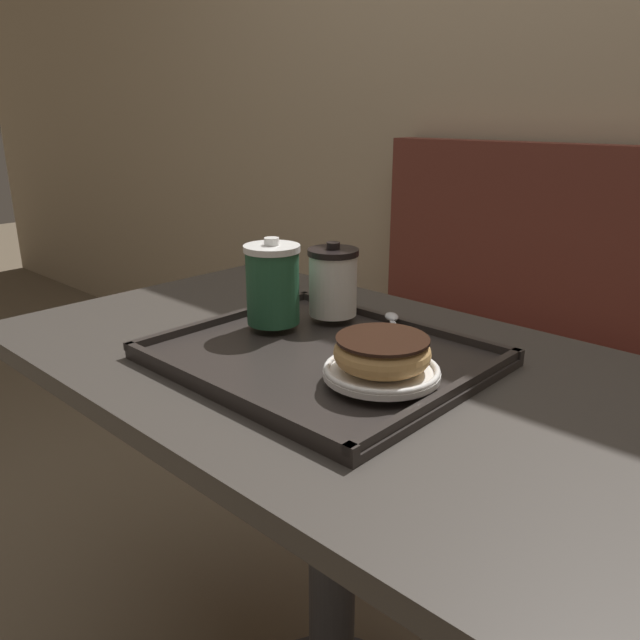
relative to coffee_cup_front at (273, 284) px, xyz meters
The scene contains 9 objects.
wall_behind 1.17m from the coffee_cup_front, 83.16° to the left, with size 8.00×0.05×2.40m.
booth_bench 1.01m from the coffee_cup_front, 82.77° to the left, with size 1.22×0.44×1.00m.
cafe_table 0.27m from the coffee_cup_front, ahead, with size 1.09×0.64×0.73m.
serving_tray 0.15m from the coffee_cup_front, 11.70° to the right, with size 0.44×0.38×0.02m.
coffee_cup_front is the anchor object (origin of this frame).
coffee_cup_rear 0.11m from the coffee_cup_front, 67.39° to the left, with size 0.08×0.08×0.12m.
plate_with_chocolate_donut 0.27m from the coffee_cup_front, 11.07° to the right, with size 0.15×0.15×0.01m.
donut_chocolate_glazed 0.27m from the coffee_cup_front, 11.07° to the right, with size 0.13×0.13×0.04m.
spoon 0.20m from the coffee_cup_front, 40.12° to the left, with size 0.13×0.12×0.01m.
Camera 1 is at (0.58, -0.64, 1.08)m, focal length 35.00 mm.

